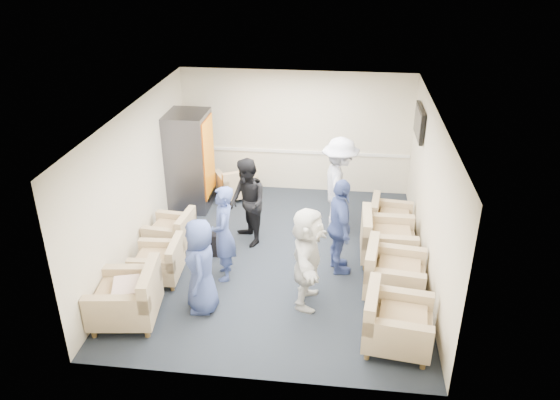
# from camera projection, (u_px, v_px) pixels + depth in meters

# --- Properties ---
(floor) EXTENTS (6.00, 6.00, 0.00)m
(floor) POSITION_uv_depth(u_px,v_px,m) (279.00, 258.00, 9.82)
(floor) COLOR black
(floor) RESTS_ON ground
(ceiling) EXTENTS (6.00, 6.00, 0.00)m
(ceiling) POSITION_uv_depth(u_px,v_px,m) (279.00, 112.00, 8.63)
(ceiling) COLOR silver
(ceiling) RESTS_ON back_wall
(back_wall) EXTENTS (5.00, 0.02, 2.70)m
(back_wall) POSITION_uv_depth(u_px,v_px,m) (296.00, 132.00, 11.90)
(back_wall) COLOR beige
(back_wall) RESTS_ON floor
(front_wall) EXTENTS (5.00, 0.02, 2.70)m
(front_wall) POSITION_uv_depth(u_px,v_px,m) (249.00, 294.00, 6.55)
(front_wall) COLOR beige
(front_wall) RESTS_ON floor
(left_wall) EXTENTS (0.02, 6.00, 2.70)m
(left_wall) POSITION_uv_depth(u_px,v_px,m) (137.00, 182.00, 9.49)
(left_wall) COLOR beige
(left_wall) RESTS_ON floor
(right_wall) EXTENTS (0.02, 6.00, 2.70)m
(right_wall) POSITION_uv_depth(u_px,v_px,m) (430.00, 197.00, 8.96)
(right_wall) COLOR beige
(right_wall) RESTS_ON floor
(chair_rail) EXTENTS (4.98, 0.04, 0.06)m
(chair_rail) POSITION_uv_depth(u_px,v_px,m) (296.00, 152.00, 12.08)
(chair_rail) COLOR white
(chair_rail) RESTS_ON back_wall
(tv) EXTENTS (0.10, 1.00, 0.58)m
(tv) POSITION_uv_depth(u_px,v_px,m) (419.00, 123.00, 10.26)
(tv) COLOR black
(tv) RESTS_ON right_wall
(armchair_left_near) EXTENTS (1.06, 1.06, 0.76)m
(armchair_left_near) POSITION_uv_depth(u_px,v_px,m) (129.00, 299.00, 8.07)
(armchair_left_near) COLOR tan
(armchair_left_near) RESTS_ON floor
(armchair_left_mid) EXTENTS (0.81, 0.81, 0.62)m
(armchair_left_mid) POSITION_uv_depth(u_px,v_px,m) (160.00, 263.00, 9.08)
(armchair_left_mid) COLOR tan
(armchair_left_mid) RESTS_ON floor
(armchair_left_far) EXTENTS (0.83, 0.83, 0.61)m
(armchair_left_far) POSITION_uv_depth(u_px,v_px,m) (173.00, 233.00, 10.00)
(armchair_left_far) COLOR tan
(armchair_left_far) RESTS_ON floor
(armchair_right_near) EXTENTS (1.03, 1.03, 0.74)m
(armchair_right_near) POSITION_uv_depth(u_px,v_px,m) (393.00, 324.00, 7.58)
(armchair_right_near) COLOR tan
(armchair_right_near) RESTS_ON floor
(armchair_right_midnear) EXTENTS (1.03, 1.03, 0.74)m
(armchair_right_midnear) POSITION_uv_depth(u_px,v_px,m) (391.00, 275.00, 8.67)
(armchair_right_midnear) COLOR tan
(armchair_right_midnear) RESTS_ON floor
(armchair_right_midfar) EXTENTS (0.95, 0.95, 0.76)m
(armchair_right_midfar) POSITION_uv_depth(u_px,v_px,m) (384.00, 241.00, 9.61)
(armchair_right_midfar) COLOR tan
(armchair_right_midfar) RESTS_ON floor
(armchair_right_far) EXTENTS (0.86, 0.86, 0.62)m
(armchair_right_far) POSITION_uv_depth(u_px,v_px,m) (388.00, 220.00, 10.45)
(armchair_right_far) COLOR tan
(armchair_right_far) RESTS_ON floor
(armchair_corner) EXTENTS (1.05, 1.05, 0.62)m
(armchair_corner) POSITION_uv_depth(u_px,v_px,m) (237.00, 185.00, 11.92)
(armchair_corner) COLOR tan
(armchair_corner) RESTS_ON floor
(vending_machine) EXTENTS (0.83, 0.97, 2.04)m
(vending_machine) POSITION_uv_depth(u_px,v_px,m) (190.00, 161.00, 11.27)
(vending_machine) COLOR #4E4D54
(vending_machine) RESTS_ON floor
(backpack) EXTENTS (0.32, 0.25, 0.52)m
(backpack) POSITION_uv_depth(u_px,v_px,m) (211.00, 241.00, 9.80)
(backpack) COLOR black
(backpack) RESTS_ON floor
(pillow) EXTENTS (0.50, 0.58, 0.14)m
(pillow) POSITION_uv_depth(u_px,v_px,m) (126.00, 288.00, 7.98)
(pillow) COLOR silver
(pillow) RESTS_ON armchair_left_near
(person_front_left) EXTENTS (0.62, 0.83, 1.53)m
(person_front_left) POSITION_uv_depth(u_px,v_px,m) (201.00, 266.00, 8.17)
(person_front_left) COLOR #394A89
(person_front_left) RESTS_ON floor
(person_mid_left) EXTENTS (0.50, 0.67, 1.66)m
(person_mid_left) POSITION_uv_depth(u_px,v_px,m) (223.00, 234.00, 8.92)
(person_mid_left) COLOR #394A89
(person_mid_left) RESTS_ON floor
(person_back_left) EXTENTS (0.95, 1.02, 1.66)m
(person_back_left) POSITION_uv_depth(u_px,v_px,m) (247.00, 203.00, 9.95)
(person_back_left) COLOR black
(person_back_left) RESTS_ON floor
(person_back_right) EXTENTS (0.90, 1.32, 1.89)m
(person_back_right) POSITION_uv_depth(u_px,v_px,m) (339.00, 186.00, 10.34)
(person_back_right) COLOR white
(person_back_right) RESTS_ON floor
(person_mid_right) EXTENTS (0.65, 1.07, 1.70)m
(person_mid_right) POSITION_uv_depth(u_px,v_px,m) (340.00, 227.00, 9.08)
(person_mid_right) COLOR #394A89
(person_mid_right) RESTS_ON floor
(person_front_right) EXTENTS (0.55, 1.55, 1.65)m
(person_front_right) POSITION_uv_depth(u_px,v_px,m) (307.00, 257.00, 8.28)
(person_front_right) COLOR silver
(person_front_right) RESTS_ON floor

